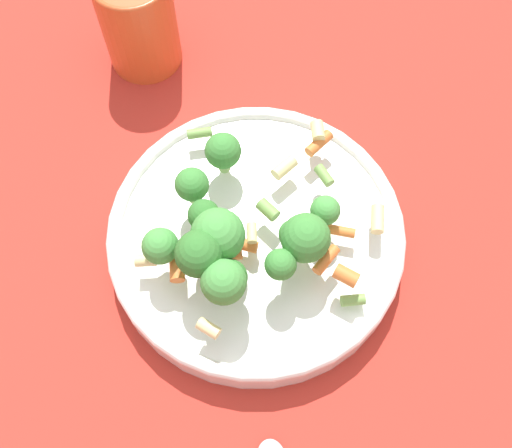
% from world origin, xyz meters
% --- Properties ---
extents(ground_plane, '(3.00, 3.00, 0.00)m').
position_xyz_m(ground_plane, '(0.00, 0.00, 0.00)').
color(ground_plane, '#B72D23').
extents(bowl, '(0.28, 0.28, 0.04)m').
position_xyz_m(bowl, '(0.00, 0.00, 0.02)').
color(bowl, white).
rests_on(bowl, ground_plane).
extents(pasta_salad, '(0.24, 0.23, 0.07)m').
position_xyz_m(pasta_salad, '(0.01, -0.03, 0.08)').
color(pasta_salad, '#8CB766').
rests_on(pasta_salad, bowl).
extents(cup, '(0.08, 0.08, 0.11)m').
position_xyz_m(cup, '(-0.27, 0.05, 0.06)').
color(cup, '#CC4C23').
rests_on(cup, ground_plane).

